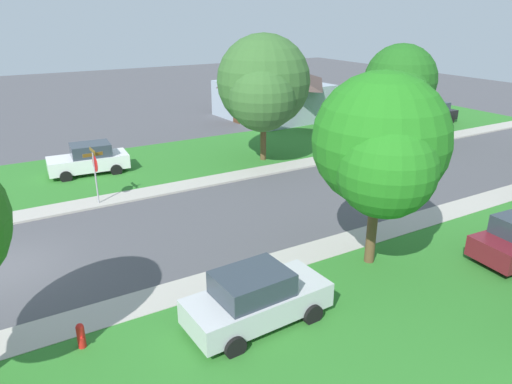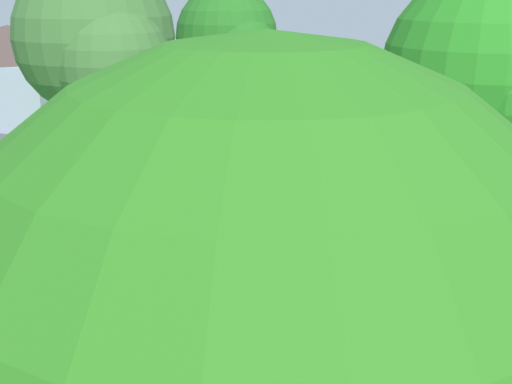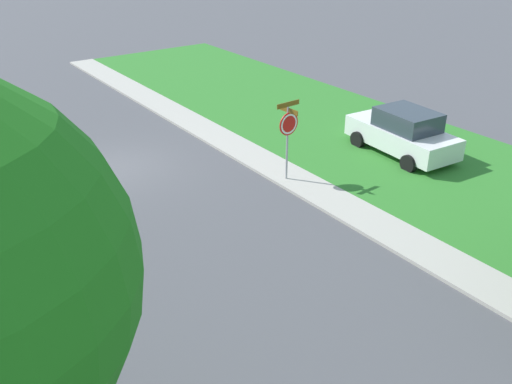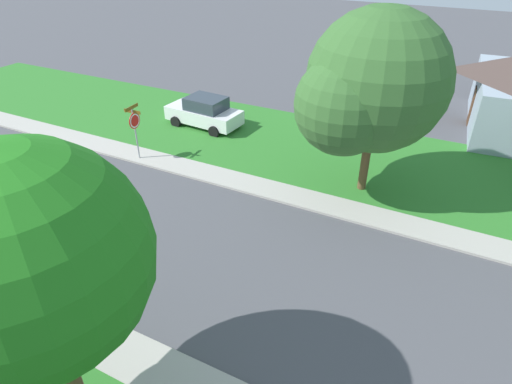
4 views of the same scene
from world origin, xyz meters
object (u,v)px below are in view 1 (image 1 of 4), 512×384
Objects in this scene: car_white_far_down_street at (89,159)px; tree_corner_large at (382,147)px; car_silver_behind_trees at (256,298)px; car_black_near_corner at (432,113)px; stop_sign_far_corner at (95,167)px; tree_across_left at (401,83)px; house_left_setback at (272,90)px; tree_sidewalk_mid at (263,86)px; fire_hydrant at (81,336)px.

car_white_far_down_street is 0.63× the size of tree_corner_large.
car_white_far_down_street is at bearing -158.17° from tree_corner_large.
car_silver_behind_trees and car_black_near_corner have the same top height.
stop_sign_far_corner is at bearing -81.93° from car_black_near_corner.
tree_across_left is at bearing -74.12° from car_black_near_corner.
house_left_setback is (-24.25, 15.83, 1.50)m from car_silver_behind_trees.
car_silver_behind_trees is 16.47m from tree_sidewalk_mid.
tree_sidewalk_mid reaches higher than stop_sign_far_corner.
tree_sidewalk_mid is (-12.86, 3.23, 0.14)m from tree_corner_large.
tree_across_left is at bearing 116.98° from fire_hydrant.
tree_corner_large is 13.26m from tree_sidewalk_mid.
car_silver_behind_trees is at bearing -55.10° from tree_across_left.
tree_corner_large is at bearing -54.02° from car_black_near_corner.
car_silver_behind_trees is at bearing -31.86° from tree_sidewalk_mid.
car_white_far_down_street is 1.01× the size of car_silver_behind_trees.
tree_sidewalk_mid is 13.13m from house_left_setback.
tree_corner_large is (-0.76, 5.23, 3.62)m from car_silver_behind_trees.
tree_sidewalk_mid is (-1.85, 10.26, 2.75)m from stop_sign_far_corner.
car_white_far_down_street is 0.58× the size of tree_sidewalk_mid.
tree_across_left is at bearing 92.30° from tree_sidewalk_mid.
car_black_near_corner is at bearing 125.98° from tree_corner_large.
car_white_far_down_street is 0.67× the size of tree_across_left.
car_silver_behind_trees is at bearing -81.75° from tree_corner_large.
tree_across_left is (-2.32, 21.99, 1.98)m from stop_sign_far_corner.
tree_sidewalk_mid is at bearing -34.71° from house_left_setback.
tree_across_left reaches higher than car_silver_behind_trees.
tree_across_left is (-0.47, 11.73, -0.78)m from tree_sidewalk_mid.
fire_hydrant is at bearing -15.65° from stop_sign_far_corner.
tree_sidewalk_mid is (3.05, 9.60, 3.77)m from car_white_far_down_street.
stop_sign_far_corner is 22.20m from tree_across_left.
car_white_far_down_street is at bearing -176.10° from car_silver_behind_trees.
tree_across_left reaches higher than car_black_near_corner.
stop_sign_far_corner is 13.32m from tree_corner_large.
car_silver_behind_trees is (11.77, 1.80, -1.01)m from stop_sign_far_corner.
house_left_setback reaches higher than car_black_near_corner.
tree_corner_large is at bearing 86.20° from fire_hydrant.
tree_corner_large is 20.04m from tree_across_left.
tree_sidewalk_mid reaches higher than car_black_near_corner.
tree_corner_large is at bearing -24.28° from house_left_setback.
house_left_setback is (-10.16, -4.36, -1.48)m from tree_across_left.
car_black_near_corner is at bearing 87.89° from car_white_far_down_street.
car_white_far_down_street is 26.93m from car_black_near_corner.
tree_corner_large reaches higher than house_left_setback.
car_black_near_corner is (-15.68, 25.78, 0.00)m from car_silver_behind_trees.
tree_across_left is (1.59, -5.59, 2.99)m from car_black_near_corner.
tree_sidewalk_mid is 0.80× the size of house_left_setback.
stop_sign_far_corner is 0.37× the size of tree_sidewalk_mid.
tree_corner_large is at bearing -48.29° from tree_across_left.
house_left_setback is at bearing 146.86° from car_silver_behind_trees.
tree_corner_large is at bearing 98.25° from car_silver_behind_trees.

